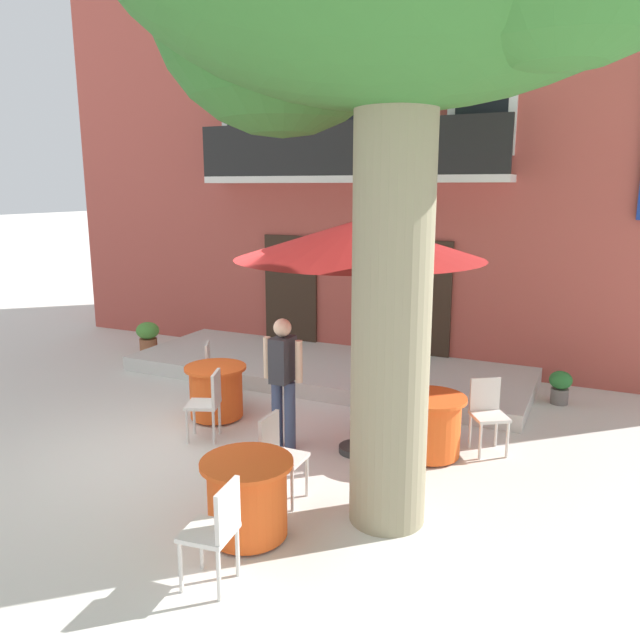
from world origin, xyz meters
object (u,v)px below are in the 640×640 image
(cafe_chair_middle_1, at_px, (278,452))
(ground_planter_left, at_px, (148,336))
(pedestrian_mid_plaza, at_px, (283,376))
(ground_planter_right, at_px, (560,385))
(cafe_chair_front_0, at_px, (215,367))
(cafe_table_middle, at_px, (248,498))
(cafe_chair_near_tree_0, at_px, (371,420))
(cafe_chair_near_tree_1, at_px, (487,410))
(cafe_umbrella, at_px, (359,240))
(cafe_chair_front_1, at_px, (209,400))
(cafe_table_near_tree, at_px, (430,425))
(cafe_table_front, at_px, (216,391))
(cafe_chair_middle_0, at_px, (217,527))

(cafe_chair_middle_1, height_order, ground_planter_left, cafe_chair_middle_1)
(pedestrian_mid_plaza, bearing_deg, ground_planter_right, 46.73)
(ground_planter_left, bearing_deg, cafe_chair_front_0, -31.73)
(cafe_chair_front_0, height_order, pedestrian_mid_plaza, pedestrian_mid_plaza)
(cafe_table_middle, relative_size, ground_planter_right, 1.71)
(cafe_chair_near_tree_0, distance_m, ground_planter_right, 3.66)
(ground_planter_right, bearing_deg, cafe_chair_near_tree_1, -107.72)
(cafe_chair_middle_1, distance_m, pedestrian_mid_plaza, 1.35)
(cafe_chair_near_tree_1, relative_size, ground_planter_left, 1.44)
(ground_planter_left, bearing_deg, cafe_umbrella, -25.21)
(cafe_chair_near_tree_0, relative_size, ground_planter_right, 1.80)
(cafe_table_middle, bearing_deg, cafe_chair_front_1, 133.50)
(cafe_table_near_tree, relative_size, ground_planter_right, 1.71)
(pedestrian_mid_plaza, bearing_deg, cafe_chair_middle_1, -64.02)
(pedestrian_mid_plaza, bearing_deg, cafe_chair_near_tree_0, 3.19)
(cafe_chair_near_tree_0, xyz_separation_m, cafe_table_front, (-2.48, 0.44, -0.14))
(cafe_chair_near_tree_0, xyz_separation_m, cafe_table_middle, (-0.48, -1.97, -0.14))
(cafe_chair_near_tree_1, bearing_deg, cafe_table_middle, -119.57)
(cafe_chair_front_0, height_order, ground_planter_left, cafe_chair_front_0)
(ground_planter_left, bearing_deg, cafe_chair_middle_0, -45.56)
(cafe_table_middle, relative_size, pedestrian_mid_plaza, 0.52)
(pedestrian_mid_plaza, bearing_deg, cafe_umbrella, 16.96)
(cafe_chair_near_tree_1, bearing_deg, cafe_table_near_tree, -141.88)
(cafe_chair_middle_0, distance_m, ground_planter_left, 7.65)
(cafe_chair_front_1, distance_m, ground_planter_right, 5.23)
(cafe_chair_near_tree_1, relative_size, cafe_table_middle, 1.05)
(cafe_chair_near_tree_1, relative_size, cafe_table_front, 1.05)
(cafe_chair_middle_1, distance_m, cafe_table_front, 2.54)
(cafe_table_middle, distance_m, cafe_chair_middle_1, 0.77)
(cafe_table_near_tree, distance_m, cafe_chair_middle_0, 3.31)
(cafe_chair_middle_0, xyz_separation_m, cafe_table_front, (-2.17, 3.15, -0.14))
(cafe_chair_middle_0, bearing_deg, cafe_chair_front_1, 126.31)
(cafe_table_near_tree, bearing_deg, cafe_chair_middle_0, -105.68)
(cafe_chair_near_tree_1, height_order, pedestrian_mid_plaza, pedestrian_mid_plaza)
(cafe_table_front, relative_size, pedestrian_mid_plaza, 0.52)
(cafe_chair_near_tree_0, relative_size, cafe_chair_front_0, 1.00)
(cafe_chair_middle_1, distance_m, cafe_umbrella, 2.54)
(cafe_table_middle, height_order, cafe_umbrella, cafe_umbrella)
(cafe_chair_middle_1, bearing_deg, cafe_chair_near_tree_0, 65.30)
(ground_planter_left, xyz_separation_m, pedestrian_mid_plaza, (4.54, -2.81, 0.58))
(cafe_chair_near_tree_1, relative_size, ground_planter_right, 1.80)
(cafe_chair_near_tree_1, distance_m, cafe_chair_middle_1, 2.78)
(cafe_table_front, bearing_deg, cafe_chair_middle_0, -55.43)
(cafe_chair_middle_1, relative_size, cafe_umbrella, 0.31)
(cafe_chair_front_0, distance_m, cafe_umbrella, 3.49)
(cafe_umbrella, bearing_deg, cafe_table_middle, -95.86)
(cafe_table_near_tree, xyz_separation_m, cafe_chair_near_tree_0, (-0.58, -0.48, 0.14))
(cafe_table_front, xyz_separation_m, cafe_umbrella, (2.23, -0.24, 2.22))
(cafe_table_near_tree, bearing_deg, cafe_chair_near_tree_1, 38.12)
(cafe_chair_near_tree_0, relative_size, cafe_chair_near_tree_1, 1.00)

